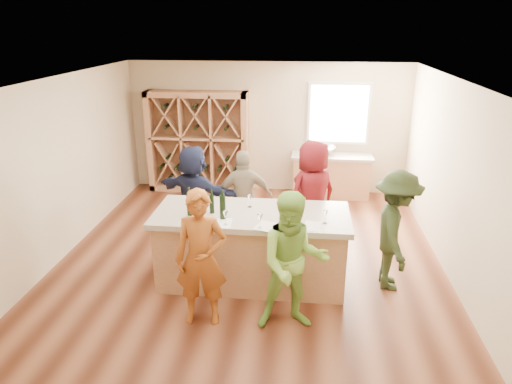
# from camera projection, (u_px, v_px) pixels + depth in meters

# --- Properties ---
(floor) EXTENTS (6.00, 7.00, 0.10)m
(floor) POSITION_uv_depth(u_px,v_px,m) (248.00, 268.00, 7.15)
(floor) COLOR brown
(floor) RESTS_ON ground
(ceiling) EXTENTS (6.00, 7.00, 0.10)m
(ceiling) POSITION_uv_depth(u_px,v_px,m) (247.00, 79.00, 6.13)
(ceiling) COLOR white
(ceiling) RESTS_ON ground
(wall_back) EXTENTS (6.00, 0.10, 2.80)m
(wall_back) POSITION_uv_depth(u_px,v_px,m) (268.00, 128.00, 9.94)
(wall_back) COLOR beige
(wall_back) RESTS_ON ground
(wall_front) EXTENTS (6.00, 0.10, 2.80)m
(wall_front) POSITION_uv_depth(u_px,v_px,m) (188.00, 338.00, 3.33)
(wall_front) COLOR beige
(wall_front) RESTS_ON ground
(wall_left) EXTENTS (0.10, 7.00, 2.80)m
(wall_left) POSITION_uv_depth(u_px,v_px,m) (49.00, 174.00, 6.94)
(wall_left) COLOR beige
(wall_left) RESTS_ON ground
(wall_right) EXTENTS (0.10, 7.00, 2.80)m
(wall_right) POSITION_uv_depth(u_px,v_px,m) (465.00, 188.00, 6.34)
(wall_right) COLOR beige
(wall_right) RESTS_ON ground
(window_frame) EXTENTS (1.30, 0.06, 1.30)m
(window_frame) POSITION_uv_depth(u_px,v_px,m) (338.00, 114.00, 9.60)
(window_frame) COLOR white
(window_frame) RESTS_ON wall_back
(window_pane) EXTENTS (1.18, 0.01, 1.18)m
(window_pane) POSITION_uv_depth(u_px,v_px,m) (339.00, 114.00, 9.56)
(window_pane) COLOR white
(window_pane) RESTS_ON wall_back
(wine_rack) EXTENTS (2.20, 0.45, 2.20)m
(wine_rack) POSITION_uv_depth(u_px,v_px,m) (198.00, 142.00, 9.94)
(wine_rack) COLOR #B17C54
(wine_rack) RESTS_ON floor
(back_counter_base) EXTENTS (1.60, 0.58, 0.86)m
(back_counter_base) POSITION_uv_depth(u_px,v_px,m) (331.00, 177.00, 9.82)
(back_counter_base) COLOR #B17C54
(back_counter_base) RESTS_ON floor
(back_counter_top) EXTENTS (1.70, 0.62, 0.06)m
(back_counter_top) POSITION_uv_depth(u_px,v_px,m) (332.00, 156.00, 9.66)
(back_counter_top) COLOR #B0A390
(back_counter_top) RESTS_ON back_counter_base
(sink) EXTENTS (0.54, 0.54, 0.19)m
(sink) POSITION_uv_depth(u_px,v_px,m) (323.00, 150.00, 9.63)
(sink) COLOR silver
(sink) RESTS_ON back_counter_top
(faucet) EXTENTS (0.02, 0.02, 0.30)m
(faucet) POSITION_uv_depth(u_px,v_px,m) (323.00, 146.00, 9.78)
(faucet) COLOR silver
(faucet) RESTS_ON back_counter_top
(tasting_counter_base) EXTENTS (2.60, 1.00, 1.00)m
(tasting_counter_base) POSITION_uv_depth(u_px,v_px,m) (252.00, 250.00, 6.54)
(tasting_counter_base) COLOR #B17C54
(tasting_counter_base) RESTS_ON floor
(tasting_counter_top) EXTENTS (2.72, 1.12, 0.08)m
(tasting_counter_top) POSITION_uv_depth(u_px,v_px,m) (252.00, 215.00, 6.35)
(tasting_counter_top) COLOR #B0A390
(tasting_counter_top) RESTS_ON tasting_counter_base
(wine_bottle_a) EXTENTS (0.10, 0.10, 0.32)m
(wine_bottle_a) POSITION_uv_depth(u_px,v_px,m) (190.00, 204.00, 6.21)
(wine_bottle_a) COLOR black
(wine_bottle_a) RESTS_ON tasting_counter_top
(wine_bottle_b) EXTENTS (0.09, 0.09, 0.33)m
(wine_bottle_b) POSITION_uv_depth(u_px,v_px,m) (199.00, 207.00, 6.10)
(wine_bottle_b) COLOR black
(wine_bottle_b) RESTS_ON tasting_counter_top
(wine_bottle_c) EXTENTS (0.08, 0.08, 0.27)m
(wine_bottle_c) POSITION_uv_depth(u_px,v_px,m) (212.00, 204.00, 6.28)
(wine_bottle_c) COLOR black
(wine_bottle_c) RESTS_ON tasting_counter_top
(wine_bottle_d) EXTENTS (0.09, 0.09, 0.33)m
(wine_bottle_d) POSITION_uv_depth(u_px,v_px,m) (223.00, 207.00, 6.09)
(wine_bottle_d) COLOR black
(wine_bottle_d) RESTS_ON tasting_counter_top
(wine_glass_a) EXTENTS (0.09, 0.09, 0.19)m
(wine_glass_a) POSITION_uv_depth(u_px,v_px,m) (225.00, 218.00, 5.93)
(wine_glass_a) COLOR white
(wine_glass_a) RESTS_ON tasting_counter_top
(wine_glass_b) EXTENTS (0.09, 0.09, 0.19)m
(wine_glass_b) POSITION_uv_depth(u_px,v_px,m) (260.00, 221.00, 5.83)
(wine_glass_b) COLOR white
(wine_glass_b) RESTS_ON tasting_counter_top
(wine_glass_c) EXTENTS (0.09, 0.09, 0.19)m
(wine_glass_c) POSITION_uv_depth(u_px,v_px,m) (297.00, 221.00, 5.84)
(wine_glass_c) COLOR white
(wine_glass_c) RESTS_ON tasting_counter_top
(wine_glass_d) EXTENTS (0.07, 0.07, 0.16)m
(wine_glass_d) POSITION_uv_depth(u_px,v_px,m) (281.00, 213.00, 6.13)
(wine_glass_d) COLOR white
(wine_glass_d) RESTS_ON tasting_counter_top
(wine_glass_e) EXTENTS (0.09, 0.09, 0.18)m
(wine_glass_e) POSITION_uv_depth(u_px,v_px,m) (325.00, 217.00, 5.97)
(wine_glass_e) COLOR white
(wine_glass_e) RESTS_ON tasting_counter_top
(tasting_menu_a) EXTENTS (0.25, 0.33, 0.00)m
(tasting_menu_a) POSITION_uv_depth(u_px,v_px,m) (223.00, 223.00, 6.00)
(tasting_menu_a) COLOR white
(tasting_menu_a) RESTS_ON tasting_counter_top
(tasting_menu_b) EXTENTS (0.30, 0.35, 0.00)m
(tasting_menu_b) POSITION_uv_depth(u_px,v_px,m) (265.00, 226.00, 5.92)
(tasting_menu_b) COLOR white
(tasting_menu_b) RESTS_ON tasting_counter_top
(tasting_menu_c) EXTENTS (0.27, 0.34, 0.00)m
(tasting_menu_c) POSITION_uv_depth(u_px,v_px,m) (313.00, 226.00, 5.92)
(tasting_menu_c) COLOR white
(tasting_menu_c) RESTS_ON tasting_counter_top
(person_near_left) EXTENTS (0.68, 0.52, 1.75)m
(person_near_left) POSITION_uv_depth(u_px,v_px,m) (201.00, 259.00, 5.52)
(person_near_left) COLOR #994C19
(person_near_left) RESTS_ON floor
(person_near_right) EXTENTS (0.93, 0.61, 1.77)m
(person_near_right) POSITION_uv_depth(u_px,v_px,m) (293.00, 263.00, 5.42)
(person_near_right) COLOR #8CC64C
(person_near_right) RESTS_ON floor
(person_server) EXTENTS (0.56, 1.13, 1.73)m
(person_server) POSITION_uv_depth(u_px,v_px,m) (395.00, 231.00, 6.29)
(person_server) COLOR #263319
(person_server) RESTS_ON floor
(person_far_mid) EXTENTS (1.04, 0.68, 1.64)m
(person_far_mid) POSITION_uv_depth(u_px,v_px,m) (244.00, 198.00, 7.57)
(person_far_mid) COLOR gray
(person_far_mid) RESTS_ON floor
(person_far_right) EXTENTS (1.06, 0.98, 1.82)m
(person_far_right) POSITION_uv_depth(u_px,v_px,m) (312.00, 195.00, 7.46)
(person_far_right) COLOR #590F14
(person_far_right) RESTS_ON floor
(person_far_left) EXTENTS (1.67, 1.09, 1.69)m
(person_far_left) POSITION_uv_depth(u_px,v_px,m) (194.00, 194.00, 7.66)
(person_far_left) COLOR #191E38
(person_far_left) RESTS_ON floor
(wine_glass_f) EXTENTS (0.07, 0.07, 0.18)m
(wine_glass_f) POSITION_uv_depth(u_px,v_px,m) (250.00, 201.00, 6.50)
(wine_glass_f) COLOR white
(wine_glass_f) RESTS_ON tasting_counter_top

